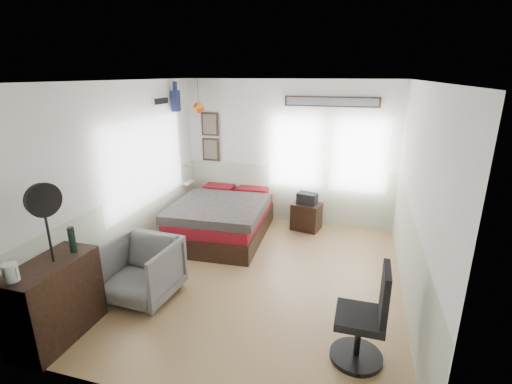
# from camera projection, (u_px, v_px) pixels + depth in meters

# --- Properties ---
(ground_plane) EXTENTS (4.00, 4.50, 0.01)m
(ground_plane) POSITION_uv_depth(u_px,v_px,m) (255.00, 277.00, 5.32)
(ground_plane) COLOR tan
(room_shell) EXTENTS (4.02, 4.52, 2.71)m
(room_shell) POSITION_uv_depth(u_px,v_px,m) (253.00, 164.00, 5.02)
(room_shell) COLOR silver
(room_shell) RESTS_ON ground_plane
(wall_decor) EXTENTS (3.55, 1.32, 1.44)m
(wall_decor) POSITION_uv_depth(u_px,v_px,m) (227.00, 113.00, 6.76)
(wall_decor) COLOR #34251A
(wall_decor) RESTS_ON room_shell
(bed) EXTENTS (1.60, 2.16, 0.67)m
(bed) POSITION_uv_depth(u_px,v_px,m) (223.00, 218.00, 6.60)
(bed) COLOR black
(bed) RESTS_ON ground_plane
(dresser) EXTENTS (0.48, 1.00, 0.90)m
(dresser) POSITION_uv_depth(u_px,v_px,m) (54.00, 300.00, 3.99)
(dresser) COLOR black
(dresser) RESTS_ON ground_plane
(armchair) EXTENTS (0.89, 0.91, 0.78)m
(armchair) POSITION_uv_depth(u_px,v_px,m) (142.00, 270.00, 4.73)
(armchair) COLOR slate
(armchair) RESTS_ON ground_plane
(nightstand) EXTENTS (0.57, 0.49, 0.50)m
(nightstand) POSITION_uv_depth(u_px,v_px,m) (306.00, 216.00, 6.89)
(nightstand) COLOR black
(nightstand) RESTS_ON ground_plane
(task_chair) EXTENTS (0.53, 0.53, 1.06)m
(task_chair) POSITION_uv_depth(u_px,v_px,m) (366.00, 324.00, 3.65)
(task_chair) COLOR black
(task_chair) RESTS_ON ground_plane
(kettle) EXTENTS (0.16, 0.14, 0.18)m
(kettle) POSITION_uv_depth(u_px,v_px,m) (11.00, 272.00, 3.50)
(kettle) COLOR silver
(kettle) RESTS_ON dresser
(bottle) EXTENTS (0.07, 0.07, 0.29)m
(bottle) POSITION_uv_depth(u_px,v_px,m) (72.00, 240.00, 4.06)
(bottle) COLOR black
(bottle) RESTS_ON dresser
(stand_fan) EXTENTS (0.19, 0.34, 0.86)m
(stand_fan) POSITION_uv_depth(u_px,v_px,m) (43.00, 201.00, 3.69)
(stand_fan) COLOR black
(stand_fan) RESTS_ON dresser
(black_bag) EXTENTS (0.39, 0.30, 0.20)m
(black_bag) POSITION_uv_depth(u_px,v_px,m) (307.00, 198.00, 6.79)
(black_bag) COLOR black
(black_bag) RESTS_ON nightstand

